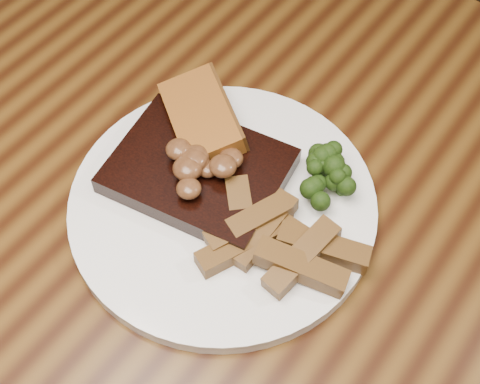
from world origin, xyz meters
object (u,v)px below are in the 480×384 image
at_px(garlic_bread, 202,130).
at_px(potato_wedges, 263,242).
at_px(dining_table, 229,253).
at_px(plate, 223,206).
at_px(steak, 198,172).
at_px(chair_far, 427,33).

bearing_deg(garlic_bread, potato_wedges, 5.49).
bearing_deg(dining_table, garlic_bread, 144.97).
relative_size(plate, garlic_bread, 2.82).
distance_m(plate, steak, 0.04).
xyz_separation_m(chair_far, steak, (0.00, -0.64, 0.28)).
distance_m(dining_table, garlic_bread, 0.15).
bearing_deg(chair_far, steak, 81.82).
distance_m(chair_far, garlic_bread, 0.66).
bearing_deg(dining_table, steak, 171.92).
relative_size(chair_far, steak, 5.23).
distance_m(plate, potato_wedges, 0.07).
bearing_deg(dining_table, potato_wedges, -20.27).
relative_size(chair_far, plate, 2.86).
height_order(garlic_bread, potato_wedges, same).
height_order(dining_table, steak, steak).
xyz_separation_m(garlic_bread, potato_wedges, (0.13, -0.07, -0.00)).
relative_size(garlic_bread, potato_wedges, 0.97).
height_order(dining_table, chair_far, chair_far).
bearing_deg(potato_wedges, garlic_bread, 151.03).
relative_size(dining_table, chair_far, 1.79).
bearing_deg(steak, chair_far, 80.57).
relative_size(dining_table, plate, 5.12).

